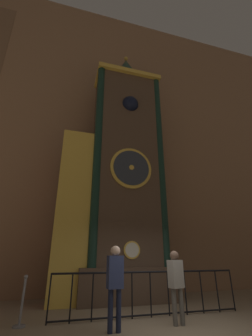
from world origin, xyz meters
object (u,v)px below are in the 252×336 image
(visitor_far, at_px, (176,278))
(clock_tower, at_px, (118,173))
(visitor_near, at_px, (115,278))
(stanchion_post, at_px, (21,309))

(visitor_far, bearing_deg, clock_tower, 85.03)
(clock_tower, distance_m, visitor_far, 4.84)
(visitor_near, distance_m, stanchion_post, 2.28)
(visitor_far, xyz_separation_m, stanchion_post, (-3.49, 0.87, -0.62))
(visitor_far, height_order, stanchion_post, visitor_far)
(clock_tower, bearing_deg, visitor_near, -104.52)
(clock_tower, bearing_deg, visitor_far, -76.51)
(visitor_near, bearing_deg, visitor_far, -0.83)
(clock_tower, relative_size, stanchion_post, 10.63)
(visitor_far, bearing_deg, stanchion_post, 147.58)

